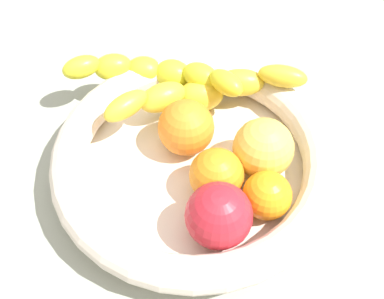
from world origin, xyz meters
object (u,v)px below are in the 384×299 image
(tomato_red, at_px, (217,216))
(apple_yellow, at_px, (261,147))
(banana_draped_right, at_px, (155,73))
(orange_mid_right, at_px, (184,128))
(orange_mid_left, at_px, (265,195))
(orange_front, at_px, (215,175))
(fruit_bowl, at_px, (192,160))
(banana_draped_left, at_px, (201,92))

(tomato_red, relative_size, apple_yellow, 1.00)
(banana_draped_right, distance_m, orange_mid_right, 0.09)
(orange_mid_left, xyz_separation_m, tomato_red, (0.05, 0.03, 0.01))
(banana_draped_right, bearing_deg, orange_mid_left, 125.32)
(tomato_red, bearing_deg, orange_front, -89.27)
(banana_draped_right, xyz_separation_m, tomato_red, (-0.07, 0.20, -0.00))
(orange_front, distance_m, apple_yellow, 0.06)
(banana_draped_right, bearing_deg, orange_mid_right, 113.61)
(orange_mid_right, xyz_separation_m, apple_yellow, (-0.08, 0.03, 0.00))
(orange_front, bearing_deg, apple_yellow, -146.21)
(fruit_bowl, distance_m, tomato_red, 0.09)
(orange_front, xyz_separation_m, orange_mid_right, (0.03, -0.06, 0.00))
(apple_yellow, bearing_deg, orange_front, 33.79)
(orange_mid_right, distance_m, tomato_red, 0.12)
(tomato_red, bearing_deg, banana_draped_left, -85.12)
(banana_draped_left, xyz_separation_m, orange_front, (-0.01, 0.11, -0.01))
(tomato_red, xyz_separation_m, apple_yellow, (-0.05, -0.08, -0.00))
(tomato_red, height_order, apple_yellow, same)
(banana_draped_right, xyz_separation_m, orange_front, (-0.07, 0.15, -0.01))
(banana_draped_right, relative_size, apple_yellow, 3.38)
(orange_mid_right, bearing_deg, orange_mid_left, 134.50)
(banana_draped_right, distance_m, apple_yellow, 0.16)
(tomato_red, bearing_deg, banana_draped_right, -70.45)
(tomato_red, distance_m, apple_yellow, 0.10)
(orange_mid_left, bearing_deg, orange_front, -23.89)
(banana_draped_left, relative_size, apple_yellow, 3.61)
(orange_mid_right, bearing_deg, banana_draped_right, -66.39)
(orange_front, relative_size, orange_mid_right, 0.91)
(banana_draped_right, distance_m, tomato_red, 0.21)
(orange_mid_right, relative_size, apple_yellow, 0.96)
(banana_draped_right, relative_size, orange_mid_left, 4.41)
(fruit_bowl, bearing_deg, tomato_red, 106.31)
(banana_draped_right, height_order, orange_mid_left, banana_draped_right)
(tomato_red, bearing_deg, apple_yellow, -120.59)
(orange_mid_left, distance_m, orange_mid_right, 0.12)
(fruit_bowl, height_order, apple_yellow, apple_yellow)
(apple_yellow, bearing_deg, tomato_red, 59.41)
(tomato_red, bearing_deg, fruit_bowl, -73.69)
(fruit_bowl, bearing_deg, banana_draped_right, -68.19)
(orange_mid_right, height_order, apple_yellow, apple_yellow)
(orange_front, bearing_deg, tomato_red, 90.73)
(banana_draped_left, distance_m, orange_mid_left, 0.15)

